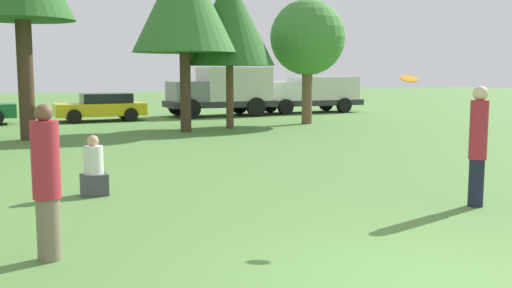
{
  "coord_description": "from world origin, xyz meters",
  "views": [
    {
      "loc": [
        -3.99,
        -4.37,
        2.21
      ],
      "look_at": [
        -0.1,
        4.06,
        1.05
      ],
      "focal_mm": 40.74,
      "sensor_mm": 36.0,
      "label": 1
    }
  ],
  "objects_px": {
    "person_catcher": "(478,144)",
    "tree_3": "(184,0)",
    "parked_car_yellow": "(101,106)",
    "delivery_truck_white": "(311,93)",
    "delivery_truck_grey": "(223,90)",
    "frisbee": "(409,79)",
    "tree_5": "(308,38)",
    "tree_4": "(229,20)",
    "person_thrower": "(47,182)",
    "bystander_sitting": "(94,171)"
  },
  "relations": [
    {
      "from": "frisbee",
      "to": "delivery_truck_white",
      "type": "relative_size",
      "value": 0.05
    },
    {
      "from": "bystander_sitting",
      "to": "delivery_truck_grey",
      "type": "distance_m",
      "value": 18.96
    },
    {
      "from": "person_thrower",
      "to": "person_catcher",
      "type": "relative_size",
      "value": 0.93
    },
    {
      "from": "parked_car_yellow",
      "to": "tree_4",
      "type": "bearing_deg",
      "value": 125.98
    },
    {
      "from": "person_catcher",
      "to": "delivery_truck_grey",
      "type": "xyz_separation_m",
      "value": [
        3.5,
        20.15,
        0.28
      ]
    },
    {
      "from": "person_catcher",
      "to": "tree_5",
      "type": "relative_size",
      "value": 0.38
    },
    {
      "from": "delivery_truck_white",
      "to": "tree_5",
      "type": "bearing_deg",
      "value": 59.78
    },
    {
      "from": "tree_3",
      "to": "delivery_truck_white",
      "type": "bearing_deg",
      "value": 36.54
    },
    {
      "from": "parked_car_yellow",
      "to": "frisbee",
      "type": "bearing_deg",
      "value": 93.91
    },
    {
      "from": "tree_4",
      "to": "delivery_truck_grey",
      "type": "xyz_separation_m",
      "value": [
        2.16,
        6.2,
        -2.86
      ]
    },
    {
      "from": "person_thrower",
      "to": "frisbee",
      "type": "distance_m",
      "value": 5.08
    },
    {
      "from": "tree_3",
      "to": "tree_4",
      "type": "height_order",
      "value": "tree_3"
    },
    {
      "from": "person_thrower",
      "to": "bystander_sitting",
      "type": "height_order",
      "value": "person_thrower"
    },
    {
      "from": "person_thrower",
      "to": "delivery_truck_white",
      "type": "xyz_separation_m",
      "value": [
        15.39,
        20.37,
        0.15
      ]
    },
    {
      "from": "parked_car_yellow",
      "to": "delivery_truck_grey",
      "type": "xyz_separation_m",
      "value": [
        6.08,
        0.5,
        0.66
      ]
    },
    {
      "from": "bystander_sitting",
      "to": "tree_5",
      "type": "bearing_deg",
      "value": 45.87
    },
    {
      "from": "tree_4",
      "to": "tree_3",
      "type": "bearing_deg",
      "value": -166.31
    },
    {
      "from": "tree_3",
      "to": "tree_4",
      "type": "xyz_separation_m",
      "value": [
        1.95,
        0.48,
        -0.59
      ]
    },
    {
      "from": "person_thrower",
      "to": "bystander_sitting",
      "type": "distance_m",
      "value": 3.68
    },
    {
      "from": "person_thrower",
      "to": "bystander_sitting",
      "type": "xyz_separation_m",
      "value": [
        1.09,
        3.48,
        -0.49
      ]
    },
    {
      "from": "tree_4",
      "to": "person_catcher",
      "type": "bearing_deg",
      "value": -95.47
    },
    {
      "from": "tree_4",
      "to": "delivery_truck_grey",
      "type": "height_order",
      "value": "tree_4"
    },
    {
      "from": "frisbee",
      "to": "tree_4",
      "type": "height_order",
      "value": "tree_4"
    },
    {
      "from": "parked_car_yellow",
      "to": "person_thrower",
      "type": "bearing_deg",
      "value": 79.7
    },
    {
      "from": "frisbee",
      "to": "delivery_truck_white",
      "type": "height_order",
      "value": "frisbee"
    },
    {
      "from": "person_catcher",
      "to": "tree_5",
      "type": "distance_m",
      "value": 15.61
    },
    {
      "from": "person_thrower",
      "to": "parked_car_yellow",
      "type": "distance_m",
      "value": 20.02
    },
    {
      "from": "tree_5",
      "to": "person_thrower",
      "type": "bearing_deg",
      "value": -129.09
    },
    {
      "from": "tree_4",
      "to": "parked_car_yellow",
      "type": "relative_size",
      "value": 1.5
    },
    {
      "from": "person_catcher",
      "to": "tree_3",
      "type": "height_order",
      "value": "tree_3"
    },
    {
      "from": "frisbee",
      "to": "delivery_truck_grey",
      "type": "distance_m",
      "value": 21.14
    },
    {
      "from": "frisbee",
      "to": "bystander_sitting",
      "type": "height_order",
      "value": "frisbee"
    },
    {
      "from": "frisbee",
      "to": "tree_5",
      "type": "xyz_separation_m",
      "value": [
        6.83,
        14.84,
        1.49
      ]
    },
    {
      "from": "frisbee",
      "to": "parked_car_yellow",
      "type": "height_order",
      "value": "frisbee"
    },
    {
      "from": "person_catcher",
      "to": "tree_4",
      "type": "bearing_deg",
      "value": -95.1
    },
    {
      "from": "tree_5",
      "to": "person_catcher",
      "type": "bearing_deg",
      "value": -109.39
    },
    {
      "from": "tree_5",
      "to": "delivery_truck_grey",
      "type": "distance_m",
      "value": 6.28
    },
    {
      "from": "delivery_truck_white",
      "to": "frisbee",
      "type": "bearing_deg",
      "value": 64.66
    },
    {
      "from": "parked_car_yellow",
      "to": "delivery_truck_white",
      "type": "relative_size",
      "value": 0.7
    },
    {
      "from": "person_thrower",
      "to": "person_catcher",
      "type": "xyz_separation_m",
      "value": [
        6.65,
        -0.04,
        0.1
      ]
    },
    {
      "from": "bystander_sitting",
      "to": "person_thrower",
      "type": "bearing_deg",
      "value": -107.37
    },
    {
      "from": "parked_car_yellow",
      "to": "delivery_truck_grey",
      "type": "relative_size",
      "value": 0.73
    },
    {
      "from": "bystander_sitting",
      "to": "tree_5",
      "type": "distance_m",
      "value": 15.65
    },
    {
      "from": "bystander_sitting",
      "to": "person_catcher",
      "type": "bearing_deg",
      "value": -32.36
    },
    {
      "from": "tree_5",
      "to": "delivery_truck_white",
      "type": "height_order",
      "value": "tree_5"
    },
    {
      "from": "tree_4",
      "to": "tree_5",
      "type": "distance_m",
      "value": 3.86
    },
    {
      "from": "frisbee",
      "to": "bystander_sitting",
      "type": "relative_size",
      "value": 0.24
    },
    {
      "from": "parked_car_yellow",
      "to": "tree_5",
      "type": "bearing_deg",
      "value": 147.77
    },
    {
      "from": "tree_3",
      "to": "parked_car_yellow",
      "type": "distance_m",
      "value": 7.67
    },
    {
      "from": "frisbee",
      "to": "bystander_sitting",
      "type": "bearing_deg",
      "value": 135.02
    }
  ]
}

